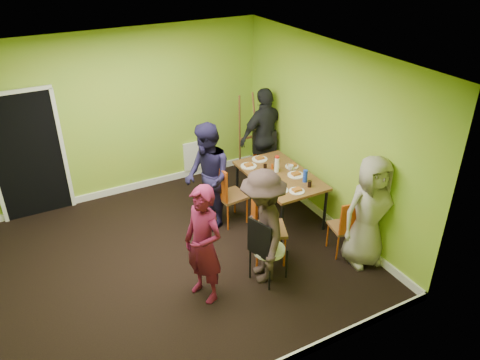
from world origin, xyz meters
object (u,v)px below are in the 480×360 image
object	(u,v)px
chair_left_near	(263,223)
blue_bottle	(305,176)
person_back_end	(265,137)
dining_table	(280,177)
person_left_near	(263,227)
person_front_end	(369,212)
easel	(252,135)
chair_bentwood	(266,247)
chair_back_end	(265,148)
person_standing	(204,245)
chair_left_far	(227,192)
person_left_far	(208,177)
chair_front_end	(347,225)
thermos	(277,165)
orange_bottle	(272,166)

from	to	relation	value
chair_left_near	blue_bottle	bearing A→B (deg)	137.42
blue_bottle	person_back_end	distance (m)	1.49
dining_table	person_left_near	world-z (taller)	person_left_near
person_front_end	easel	bearing A→B (deg)	100.88
chair_bentwood	chair_back_end	bearing A→B (deg)	132.15
chair_left_near	person_standing	world-z (taller)	person_standing
chair_left_far	person_back_end	size ratio (longest dim) A/B	0.57
person_back_end	person_left_far	bearing A→B (deg)	22.58
chair_left_near	chair_front_end	bearing A→B (deg)	89.49
chair_bentwood	chair_left_far	bearing A→B (deg)	155.77
chair_left_far	person_front_end	bearing A→B (deg)	30.91
dining_table	thermos	size ratio (longest dim) A/B	6.21
chair_bentwood	person_back_end	world-z (taller)	person_back_end
dining_table	person_left_near	distance (m)	1.56
easel	person_back_end	xyz separation A→B (m)	(0.09, -0.31, 0.07)
thermos	person_left_near	world-z (taller)	person_left_near
thermos	orange_bottle	xyz separation A→B (m)	(-0.01, 0.11, -0.08)
person_left_far	person_left_near	world-z (taller)	person_left_far
chair_front_end	person_front_end	world-z (taller)	person_front_end
chair_bentwood	person_back_end	xyz separation A→B (m)	(1.40, 2.37, 0.34)
chair_left_near	orange_bottle	size ratio (longest dim) A/B	12.37
orange_bottle	person_standing	distance (m)	2.27
blue_bottle	person_front_end	size ratio (longest dim) A/B	0.12
dining_table	chair_left_far	bearing A→B (deg)	167.45
chair_front_end	easel	distance (m)	2.75
person_left_far	dining_table	bearing A→B (deg)	82.73
dining_table	chair_left_near	xyz separation A→B (m)	(-0.82, -0.87, -0.09)
chair_back_end	person_back_end	size ratio (longest dim) A/B	0.57
orange_bottle	person_left_near	world-z (taller)	person_left_near
person_left_near	person_front_end	world-z (taller)	person_front_end
chair_bentwood	person_left_far	world-z (taller)	person_left_far
chair_left_far	chair_bentwood	distance (m)	1.47
orange_bottle	person_left_near	distance (m)	1.71
chair_left_near	person_front_end	xyz separation A→B (m)	(1.24, -0.69, 0.20)
dining_table	chair_back_end	xyz separation A→B (m)	(0.32, 1.00, 0.02)
chair_bentwood	person_standing	size ratio (longest dim) A/B	0.62
chair_left_near	orange_bottle	xyz separation A→B (m)	(0.81, 1.08, 0.19)
easel	orange_bottle	distance (m)	1.24
chair_left_far	thermos	size ratio (longest dim) A/B	4.18
chair_left_near	easel	world-z (taller)	easel
dining_table	chair_bentwood	xyz separation A→B (m)	(-1.02, -1.27, -0.15)
chair_back_end	person_front_end	distance (m)	2.56
chair_left_near	person_standing	xyz separation A→B (m)	(-1.01, -0.29, 0.18)
chair_left_near	chair_back_end	bearing A→B (deg)	170.69
dining_table	blue_bottle	size ratio (longest dim) A/B	7.74
easel	person_standing	size ratio (longest dim) A/B	1.04
person_standing	person_front_end	size ratio (longest dim) A/B	0.98
chair_bentwood	person_standing	xyz separation A→B (m)	(-0.81, 0.11, 0.25)
person_left_near	chair_front_end	bearing A→B (deg)	99.10
dining_table	person_standing	world-z (taller)	person_standing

